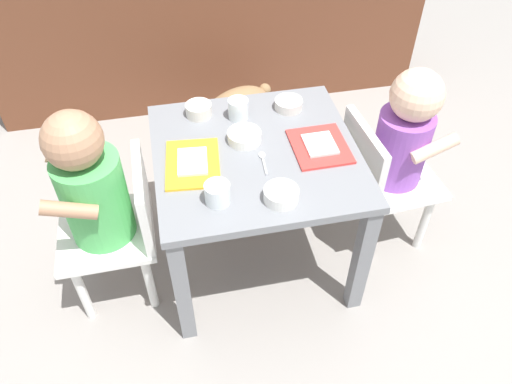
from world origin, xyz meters
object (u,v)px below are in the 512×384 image
object	(u,v)px
dog	(230,112)
spoon_by_left_tray	(263,160)
seated_child_right	(400,142)
water_cup_left	(238,110)
water_cup_right	(217,194)
food_tray_right	(320,146)
veggie_bowl_near	(199,109)
veggie_bowl_far	(289,104)
seated_child_left	(96,193)
cereal_bowl_left_side	(281,194)
food_tray_left	(193,163)
cereal_bowl_right_side	(244,136)
dining_table	(256,172)

from	to	relation	value
dog	spoon_by_left_tray	bearing A→B (deg)	-90.13
seated_child_right	water_cup_left	xyz separation A→B (m)	(-0.48, 0.16, 0.08)
dog	water_cup_right	size ratio (longest dim) A/B	6.11
food_tray_right	water_cup_left	size ratio (longest dim) A/B	2.88
seated_child_right	veggie_bowl_near	distance (m)	0.63
veggie_bowl_far	spoon_by_left_tray	xyz separation A→B (m)	(-0.13, -0.23, -0.01)
seated_child_left	veggie_bowl_far	xyz separation A→B (m)	(0.60, 0.23, 0.05)
food_tray_right	spoon_by_left_tray	bearing A→B (deg)	-171.32
seated_child_right	cereal_bowl_left_side	distance (m)	0.49
veggie_bowl_far	food_tray_left	bearing A→B (deg)	-147.91
food_tray_left	veggie_bowl_near	world-z (taller)	veggie_bowl_near
food_tray_right	veggie_bowl_far	world-z (taller)	veggie_bowl_far
cereal_bowl_right_side	spoon_by_left_tray	xyz separation A→B (m)	(0.03, -0.10, -0.01)
water_cup_right	cereal_bowl_left_side	distance (m)	0.16
dog	food_tray_left	size ratio (longest dim) A/B	1.87
water_cup_right	veggie_bowl_near	distance (m)	0.39
food_tray_right	spoon_by_left_tray	xyz separation A→B (m)	(-0.17, -0.03, -0.00)
dining_table	seated_child_left	distance (m)	0.46
dog	spoon_by_left_tray	size ratio (longest dim) A/B	4.13
water_cup_left	food_tray_right	bearing A→B (deg)	-42.90
seated_child_left	dining_table	bearing A→B (deg)	4.74
seated_child_right	veggie_bowl_far	bearing A→B (deg)	150.36
food_tray_right	seated_child_right	bearing A→B (deg)	6.07
seated_child_right	food_tray_left	world-z (taller)	seated_child_right
dining_table	dog	xyz separation A→B (m)	(0.01, 0.58, -0.20)
food_tray_left	veggie_bowl_near	xyz separation A→B (m)	(0.05, 0.23, 0.01)
food_tray_right	spoon_by_left_tray	size ratio (longest dim) A/B	1.86
cereal_bowl_left_side	veggie_bowl_near	distance (m)	0.45
cereal_bowl_right_side	water_cup_right	bearing A→B (deg)	-116.28
seated_child_right	veggie_bowl_far	world-z (taller)	seated_child_right
spoon_by_left_tray	water_cup_left	bearing A→B (deg)	98.26
spoon_by_left_tray	dining_table	bearing A→B (deg)	104.21
dining_table	veggie_bowl_near	xyz separation A→B (m)	(-0.14, 0.21, 0.10)
seated_child_right	food_tray_left	xyz separation A→B (m)	(-0.64, -0.03, 0.05)
dining_table	cereal_bowl_right_side	bearing A→B (deg)	112.41
water_cup_right	veggie_bowl_near	bearing A→B (deg)	90.11
dog	spoon_by_left_tray	distance (m)	0.69
dining_table	food_tray_left	xyz separation A→B (m)	(-0.19, -0.02, 0.09)
dog	water_cup_left	xyz separation A→B (m)	(-0.03, -0.41, 0.31)
food_tray_right	veggie_bowl_far	distance (m)	0.21
dining_table	food_tray_right	distance (m)	0.21
seated_child_right	veggie_bowl_far	xyz separation A→B (m)	(-0.31, 0.18, 0.07)
seated_child_right	water_cup_left	distance (m)	0.51
food_tray_right	veggie_bowl_far	size ratio (longest dim) A/B	2.10
veggie_bowl_far	veggie_bowl_near	size ratio (longest dim) A/B	1.08
cereal_bowl_left_side	dining_table	bearing A→B (deg)	96.92
food_tray_left	water_cup_left	bearing A→B (deg)	49.08
seated_child_right	veggie_bowl_near	world-z (taller)	seated_child_right
dining_table	veggie_bowl_near	bearing A→B (deg)	123.24
dining_table	water_cup_right	bearing A→B (deg)	-128.16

